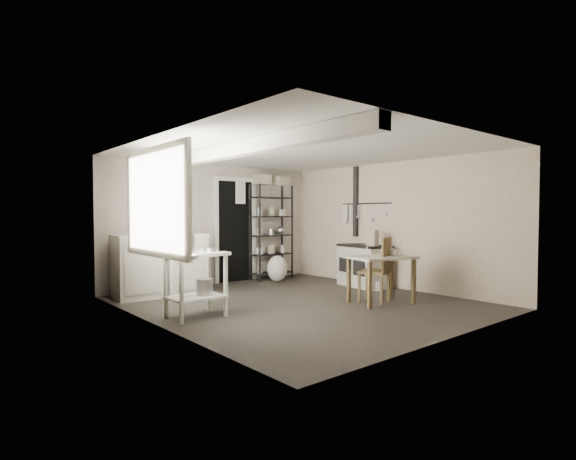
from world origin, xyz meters
TOP-DOWN VIEW (x-y plane):
  - floor at (0.00, 0.00)m, footprint 5.00×5.00m
  - ceiling at (0.00, 0.00)m, footprint 5.00×5.00m
  - wall_back at (0.00, 2.50)m, footprint 4.50×0.02m
  - wall_front at (0.00, -2.50)m, footprint 4.50×0.02m
  - wall_left at (-2.25, 0.00)m, footprint 0.02×5.00m
  - wall_right at (2.25, 0.00)m, footprint 0.02×5.00m
  - window at (-2.22, 0.20)m, footprint 0.12×1.76m
  - doorway at (0.45, 2.47)m, footprint 0.96×0.10m
  - ceiling_beam at (-1.20, 0.00)m, footprint 0.18×5.00m
  - wallpaper_panel at (2.24, 0.00)m, footprint 0.01×5.00m
  - utensil_rail at (2.19, 0.60)m, footprint 0.06×1.20m
  - prep_table at (-1.68, 0.17)m, footprint 0.75×0.54m
  - stockpot at (-1.84, 0.17)m, footprint 0.33×0.33m
  - saucepan at (-1.51, 0.07)m, footprint 0.20×0.20m
  - bucket at (-1.58, 0.12)m, footprint 0.27×0.27m
  - base_cabinets at (-1.37, 1.95)m, footprint 1.60×0.79m
  - mixing_bowl at (-1.32, 1.91)m, footprint 0.28×0.28m
  - counter_cup at (-1.69, 1.85)m, footprint 0.15×0.15m
  - shelf_rack at (1.23, 2.31)m, footprint 0.94×0.40m
  - shelf_jar at (0.93, 2.36)m, footprint 0.11×0.11m
  - storage_box_a at (0.98, 2.31)m, footprint 0.33×0.30m
  - storage_box_b at (1.44, 2.26)m, footprint 0.28×0.26m
  - stove at (1.92, 0.39)m, footprint 0.70×1.06m
  - stovepipe at (2.21, 0.86)m, footprint 0.12×0.12m
  - side_ledge at (1.86, 0.06)m, footprint 0.57×0.44m
  - oats_box at (1.81, 0.11)m, footprint 0.12×0.19m
  - work_table at (0.93, -0.79)m, footprint 1.07×0.86m
  - table_cup at (1.08, -0.90)m, footprint 0.13×0.13m
  - chair at (0.92, -0.66)m, footprint 0.54×0.55m
  - flour_sack at (1.08, 1.91)m, footprint 0.51×0.46m
  - floor_crock at (1.76, -0.06)m, footprint 0.16×0.16m

SIDE VIEW (x-z plane):
  - floor at x=0.00m, z-range 0.00..0.00m
  - floor_crock at x=1.76m, z-range -0.01..0.16m
  - flour_sack at x=1.08m, z-range -0.02..0.50m
  - work_table at x=0.93m, z-range 0.02..0.74m
  - bucket at x=-1.58m, z-range 0.27..0.50m
  - prep_table at x=-1.68m, z-range -0.03..0.83m
  - side_ledge at x=1.86m, z-range 0.04..0.82m
  - stove at x=1.92m, z-range 0.05..0.83m
  - base_cabinets at x=-1.37m, z-range -0.05..0.97m
  - chair at x=0.92m, z-range -0.01..0.98m
  - table_cup at x=1.08m, z-range 0.76..0.86m
  - saucepan at x=-1.51m, z-range 0.80..0.90m
  - stockpot at x=-1.84m, z-range 0.79..1.09m
  - shelf_rack at x=1.23m, z-range -0.03..1.93m
  - mixing_bowl at x=-1.32m, z-range 0.92..0.98m
  - counter_cup at x=-1.69m, z-range 0.92..1.01m
  - doorway at x=0.45m, z-range -0.04..2.04m
  - oats_box at x=1.81m, z-range 0.87..1.15m
  - wall_back at x=0.00m, z-range 0.00..2.30m
  - wall_front at x=0.00m, z-range 0.00..2.30m
  - wall_left at x=-2.25m, z-range 0.00..2.30m
  - wall_right at x=2.25m, z-range 0.00..2.30m
  - wallpaper_panel at x=2.24m, z-range 0.00..2.30m
  - shelf_jar at x=0.93m, z-range 1.27..1.46m
  - window at x=-2.22m, z-range 0.86..2.14m
  - utensil_rail at x=2.19m, z-range 1.33..1.77m
  - stovepipe at x=2.21m, z-range 0.93..2.25m
  - storage_box_b at x=1.44m, z-range 1.90..2.08m
  - storage_box_a at x=0.98m, z-range 1.91..2.11m
  - ceiling_beam at x=-1.20m, z-range 2.11..2.29m
  - ceiling at x=0.00m, z-range 2.30..2.30m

